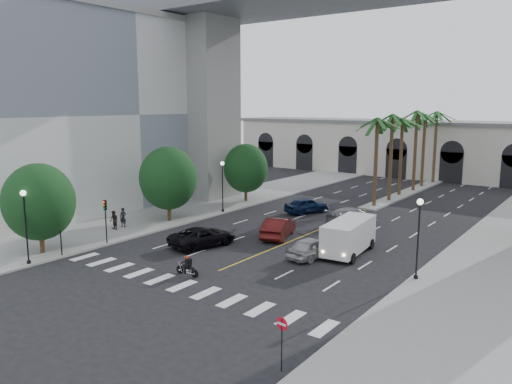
% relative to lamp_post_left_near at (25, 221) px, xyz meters
% --- Properties ---
extents(ground, '(140.00, 140.00, 0.00)m').
position_rel_lamp_post_left_near_xyz_m(ground, '(11.40, 5.00, -3.22)').
color(ground, black).
rests_on(ground, ground).
extents(sidewalk_left, '(8.00, 100.00, 0.15)m').
position_rel_lamp_post_left_near_xyz_m(sidewalk_left, '(-3.60, 20.00, -3.15)').
color(sidewalk_left, gray).
rests_on(sidewalk_left, ground).
extents(sidewalk_right, '(8.00, 100.00, 0.15)m').
position_rel_lamp_post_left_near_xyz_m(sidewalk_right, '(26.40, 20.00, -3.15)').
color(sidewalk_right, gray).
rests_on(sidewalk_right, ground).
extents(median, '(2.00, 24.00, 0.20)m').
position_rel_lamp_post_left_near_xyz_m(median, '(11.40, 43.00, -3.12)').
color(median, gray).
rests_on(median, ground).
extents(building_left, '(16.50, 32.50, 20.60)m').
position_rel_lamp_post_left_near_xyz_m(building_left, '(-15.60, 17.00, 7.09)').
color(building_left, silver).
rests_on(building_left, ground).
extents(pier_building, '(71.00, 10.50, 8.50)m').
position_rel_lamp_post_left_near_xyz_m(pier_building, '(11.40, 60.00, 1.04)').
color(pier_building, beige).
rests_on(pier_building, ground).
extents(bridge, '(75.00, 13.00, 26.00)m').
position_rel_lamp_post_left_near_xyz_m(bridge, '(14.82, 27.00, 15.29)').
color(bridge, gray).
rests_on(bridge, ground).
extents(palm_a, '(3.20, 3.20, 10.30)m').
position_rel_lamp_post_left_near_xyz_m(palm_a, '(11.40, 33.00, 5.88)').
color(palm_a, '#47331E').
rests_on(palm_a, ground).
extents(palm_b, '(3.20, 3.20, 10.60)m').
position_rel_lamp_post_left_near_xyz_m(palm_b, '(11.50, 37.00, 6.15)').
color(palm_b, '#47331E').
rests_on(palm_b, ground).
extents(palm_c, '(3.20, 3.20, 10.10)m').
position_rel_lamp_post_left_near_xyz_m(palm_c, '(11.20, 41.00, 5.69)').
color(palm_c, '#47331E').
rests_on(palm_c, ground).
extents(palm_d, '(3.20, 3.20, 10.90)m').
position_rel_lamp_post_left_near_xyz_m(palm_d, '(11.55, 45.00, 6.43)').
color(palm_d, '#47331E').
rests_on(palm_d, ground).
extents(palm_e, '(3.20, 3.20, 10.40)m').
position_rel_lamp_post_left_near_xyz_m(palm_e, '(11.30, 49.00, 5.97)').
color(palm_e, '#47331E').
rests_on(palm_e, ground).
extents(palm_f, '(3.20, 3.20, 10.70)m').
position_rel_lamp_post_left_near_xyz_m(palm_f, '(11.60, 53.00, 6.24)').
color(palm_f, '#47331E').
rests_on(palm_f, ground).
extents(street_tree_near, '(5.20, 5.20, 6.89)m').
position_rel_lamp_post_left_near_xyz_m(street_tree_near, '(-1.60, 2.00, 0.80)').
color(street_tree_near, '#382616').
rests_on(street_tree_near, ground).
extents(street_tree_mid, '(5.44, 5.44, 7.21)m').
position_rel_lamp_post_left_near_xyz_m(street_tree_mid, '(-1.60, 15.00, 0.99)').
color(street_tree_mid, '#382616').
rests_on(street_tree_mid, ground).
extents(street_tree_far, '(5.04, 5.04, 6.68)m').
position_rel_lamp_post_left_near_xyz_m(street_tree_far, '(-1.60, 27.00, 0.68)').
color(street_tree_far, '#382616').
rests_on(street_tree_far, ground).
extents(lamp_post_left_near, '(0.40, 0.40, 5.35)m').
position_rel_lamp_post_left_near_xyz_m(lamp_post_left_near, '(0.00, 0.00, 0.00)').
color(lamp_post_left_near, black).
rests_on(lamp_post_left_near, ground).
extents(lamp_post_left_far, '(0.40, 0.40, 5.35)m').
position_rel_lamp_post_left_near_xyz_m(lamp_post_left_far, '(0.00, 21.00, 0.00)').
color(lamp_post_left_far, black).
rests_on(lamp_post_left_far, ground).
extents(lamp_post_right, '(0.40, 0.40, 5.35)m').
position_rel_lamp_post_left_near_xyz_m(lamp_post_right, '(22.80, 13.00, 0.00)').
color(lamp_post_right, black).
rests_on(lamp_post_right, ground).
extents(traffic_signal_near, '(0.25, 0.18, 3.65)m').
position_rel_lamp_post_left_near_xyz_m(traffic_signal_near, '(0.10, 2.50, -0.71)').
color(traffic_signal_near, black).
rests_on(traffic_signal_near, ground).
extents(traffic_signal_far, '(0.25, 0.18, 3.65)m').
position_rel_lamp_post_left_near_xyz_m(traffic_signal_far, '(0.10, 6.50, -0.71)').
color(traffic_signal_far, black).
rests_on(traffic_signal_far, ground).
extents(motorcycle_rider, '(1.91, 0.51, 1.37)m').
position_rel_lamp_post_left_near_xyz_m(motorcycle_rider, '(10.41, 5.07, -2.60)').
color(motorcycle_rider, black).
rests_on(motorcycle_rider, ground).
extents(car_a, '(2.36, 4.71, 1.54)m').
position_rel_lamp_post_left_near_xyz_m(car_a, '(15.01, 13.33, -2.45)').
color(car_a, '#9F9EA2').
rests_on(car_a, ground).
extents(car_b, '(3.34, 5.48, 1.71)m').
position_rel_lamp_post_left_near_xyz_m(car_b, '(9.90, 16.53, -2.37)').
color(car_b, '#420E0D').
rests_on(car_b, ground).
extents(car_c, '(3.83, 5.95, 1.52)m').
position_rel_lamp_post_left_near_xyz_m(car_c, '(6.52, 10.78, -2.46)').
color(car_c, black).
rests_on(car_c, ground).
extents(car_d, '(3.85, 5.96, 1.61)m').
position_rel_lamp_post_left_near_xyz_m(car_d, '(12.90, 24.40, -2.42)').
color(car_d, slate).
rests_on(car_d, ground).
extents(car_e, '(3.56, 5.12, 1.62)m').
position_rel_lamp_post_left_near_xyz_m(car_e, '(6.95, 26.14, -2.41)').
color(car_e, '#0D1C3E').
rests_on(car_e, ground).
extents(cargo_van, '(2.92, 6.23, 2.57)m').
position_rel_lamp_post_left_near_xyz_m(cargo_van, '(16.74, 15.71, -1.79)').
color(cargo_van, silver).
rests_on(cargo_van, ground).
extents(pedestrian_a, '(0.75, 0.61, 1.76)m').
position_rel_lamp_post_left_near_xyz_m(pedestrian_a, '(-3.06, 10.70, -2.19)').
color(pedestrian_a, black).
rests_on(pedestrian_a, sidewalk_left).
extents(pedestrian_b, '(0.89, 0.73, 1.68)m').
position_rel_lamp_post_left_near_xyz_m(pedestrian_b, '(-2.98, 9.63, -2.23)').
color(pedestrian_b, black).
rests_on(pedestrian_b, sidewalk_left).
extents(do_not_enter_sign, '(0.59, 0.11, 2.43)m').
position_rel_lamp_post_left_near_xyz_m(do_not_enter_sign, '(21.90, -1.18, -1.46)').
color(do_not_enter_sign, black).
rests_on(do_not_enter_sign, ground).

